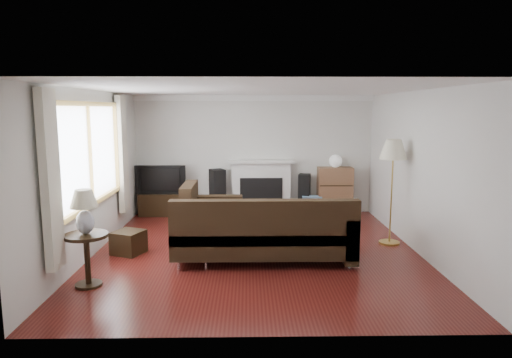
{
  "coord_description": "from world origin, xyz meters",
  "views": [
    {
      "loc": [
        -0.13,
        -6.93,
        2.21
      ],
      "look_at": [
        0.0,
        0.3,
        1.1
      ],
      "focal_mm": 32.0,
      "sensor_mm": 36.0,
      "label": 1
    }
  ],
  "objects_px": {
    "bookshelf": "(335,191)",
    "side_table": "(87,260)",
    "coffee_table": "(260,221)",
    "floor_lamp": "(392,192)",
    "tv_stand": "(162,204)",
    "sectional_sofa": "(264,230)"
  },
  "relations": [
    {
      "from": "bookshelf",
      "to": "side_table",
      "type": "distance_m",
      "value": 5.51
    },
    {
      "from": "coffee_table",
      "to": "floor_lamp",
      "type": "distance_m",
      "value": 2.32
    },
    {
      "from": "tv_stand",
      "to": "coffee_table",
      "type": "bearing_deg",
      "value": -36.59
    },
    {
      "from": "sectional_sofa",
      "to": "side_table",
      "type": "relative_size",
      "value": 4.2
    },
    {
      "from": "tv_stand",
      "to": "sectional_sofa",
      "type": "distance_m",
      "value": 3.57
    },
    {
      "from": "sectional_sofa",
      "to": "bookshelf",
      "type": "bearing_deg",
      "value": 61.46
    },
    {
      "from": "sectional_sofa",
      "to": "coffee_table",
      "type": "distance_m",
      "value": 1.45
    },
    {
      "from": "coffee_table",
      "to": "side_table",
      "type": "xyz_separation_m",
      "value": [
        -2.23,
        -2.4,
        0.1
      ]
    },
    {
      "from": "tv_stand",
      "to": "bookshelf",
      "type": "height_order",
      "value": "bookshelf"
    },
    {
      "from": "tv_stand",
      "to": "coffee_table",
      "type": "xyz_separation_m",
      "value": [
        2.02,
        -1.5,
        0.0
      ]
    },
    {
      "from": "bookshelf",
      "to": "coffee_table",
      "type": "bearing_deg",
      "value": -136.72
    },
    {
      "from": "floor_lamp",
      "to": "side_table",
      "type": "height_order",
      "value": "floor_lamp"
    },
    {
      "from": "sectional_sofa",
      "to": "coffee_table",
      "type": "bearing_deg",
      "value": 90.53
    },
    {
      "from": "bookshelf",
      "to": "side_table",
      "type": "relative_size",
      "value": 1.48
    },
    {
      "from": "tv_stand",
      "to": "floor_lamp",
      "type": "distance_m",
      "value": 4.72
    },
    {
      "from": "tv_stand",
      "to": "coffee_table",
      "type": "height_order",
      "value": "coffee_table"
    },
    {
      "from": "tv_stand",
      "to": "bookshelf",
      "type": "bearing_deg",
      "value": 0.47
    },
    {
      "from": "coffee_table",
      "to": "sectional_sofa",
      "type": "bearing_deg",
      "value": -102.99
    },
    {
      "from": "tv_stand",
      "to": "side_table",
      "type": "height_order",
      "value": "side_table"
    },
    {
      "from": "sectional_sofa",
      "to": "floor_lamp",
      "type": "height_order",
      "value": "floor_lamp"
    },
    {
      "from": "floor_lamp",
      "to": "sectional_sofa",
      "type": "bearing_deg",
      "value": -159.61
    },
    {
      "from": "coffee_table",
      "to": "floor_lamp",
      "type": "bearing_deg",
      "value": -30.3
    }
  ]
}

